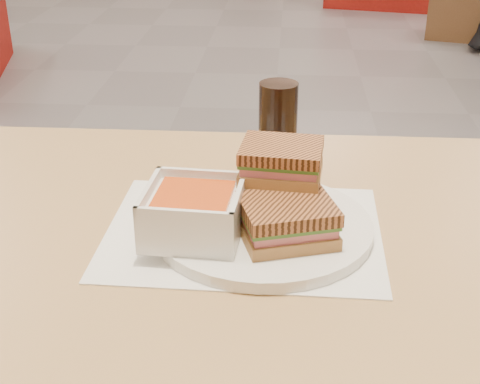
# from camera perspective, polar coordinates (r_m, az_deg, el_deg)

# --- Properties ---
(main_table) EXTENTS (1.20, 0.70, 0.75)m
(main_table) POSITION_cam_1_polar(r_m,az_deg,el_deg) (1.00, 5.85, -8.80)
(main_table) COLOR #AA7D4F
(main_table) RESTS_ON ground
(tray_liner) EXTENTS (0.37, 0.29, 0.00)m
(tray_liner) POSITION_cam_1_polar(r_m,az_deg,el_deg) (0.92, 0.29, -3.31)
(tray_liner) COLOR white
(tray_liner) RESTS_ON main_table
(plate) EXTENTS (0.29, 0.29, 0.02)m
(plate) POSITION_cam_1_polar(r_m,az_deg,el_deg) (0.92, 1.95, -2.92)
(plate) COLOR white
(plate) RESTS_ON tray_liner
(soup_bowl) EXTENTS (0.13, 0.13, 0.06)m
(soup_bowl) POSITION_cam_1_polar(r_m,az_deg,el_deg) (0.88, -3.88, -1.84)
(soup_bowl) COLOR white
(soup_bowl) RESTS_ON plate
(panini_lower) EXTENTS (0.14, 0.12, 0.05)m
(panini_lower) POSITION_cam_1_polar(r_m,az_deg,el_deg) (0.87, 3.96, -2.40)
(panini_lower) COLOR #B67F47
(panini_lower) RESTS_ON plate
(panini_upper) EXTENTS (0.11, 0.10, 0.05)m
(panini_upper) POSITION_cam_1_polar(r_m,az_deg,el_deg) (0.91, 3.46, 2.57)
(panini_upper) COLOR #B67F47
(panini_upper) RESTS_ON panini_lower
(cola_glass) EXTENTS (0.06, 0.06, 0.13)m
(cola_glass) POSITION_cam_1_polar(r_m,az_deg,el_deg) (1.11, 3.17, 5.73)
(cola_glass) COLOR black
(cola_glass) RESTS_ON main_table
(bg_chair_1l) EXTENTS (0.46, 0.46, 0.42)m
(bg_chair_1l) POSITION_cam_1_polar(r_m,az_deg,el_deg) (5.31, 17.62, 14.40)
(bg_chair_1l) COLOR brown
(bg_chair_1l) RESTS_ON ground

